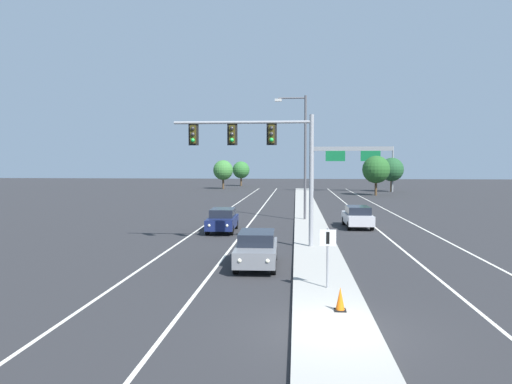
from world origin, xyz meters
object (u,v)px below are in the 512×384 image
(tree_far_right_b, at_px, (392,170))
(tree_far_right_a, at_px, (376,170))
(street_lamp_median, at_px, (303,150))
(car_oncoming_navy, at_px, (223,220))
(traffic_cone_median_nose, at_px, (340,299))
(highway_sign_gantry, at_px, (353,154))
(car_oncoming_grey, at_px, (257,249))
(overhead_signal_mast, at_px, (263,149))
(tree_far_left_a, at_px, (223,170))
(tree_far_left_b, at_px, (241,170))
(car_receding_silver, at_px, (357,216))
(median_sign_post, at_px, (328,249))

(tree_far_right_b, bearing_deg, tree_far_right_a, -113.60)
(street_lamp_median, relative_size, car_oncoming_navy, 2.22)
(traffic_cone_median_nose, relative_size, tree_far_right_a, 0.13)
(highway_sign_gantry, distance_m, tree_far_right_b, 6.84)
(highway_sign_gantry, bearing_deg, car_oncoming_navy, -106.88)
(car_oncoming_grey, distance_m, traffic_cone_median_nose, 7.46)
(overhead_signal_mast, distance_m, tree_far_right_b, 56.32)
(traffic_cone_median_nose, xyz_separation_m, tree_far_left_a, (-14.75, 71.35, 2.93))
(street_lamp_median, height_order, traffic_cone_median_nose, street_lamp_median)
(tree_far_right_a, xyz_separation_m, tree_far_left_a, (-24.99, 15.73, -0.35))
(traffic_cone_median_nose, height_order, tree_far_left_b, tree_far_left_b)
(car_oncoming_navy, distance_m, tree_far_left_b, 65.53)
(tree_far_right_a, bearing_deg, overhead_signal_mast, -106.92)
(car_receding_silver, distance_m, tree_far_left_b, 64.30)
(overhead_signal_mast, relative_size, street_lamp_median, 0.77)
(car_oncoming_grey, xyz_separation_m, car_oncoming_navy, (-3.25, 10.70, 0.00))
(overhead_signal_mast, xyz_separation_m, car_receding_silver, (6.33, 8.97, -4.66))
(tree_far_left_b, relative_size, tree_far_left_a, 0.97)
(car_oncoming_navy, xyz_separation_m, tree_far_right_a, (16.65, 38.16, 2.97))
(tree_far_right_a, bearing_deg, tree_far_left_a, 147.81)
(car_oncoming_navy, bearing_deg, tree_far_right_a, 66.43)
(car_receding_silver, xyz_separation_m, tree_far_left_a, (-17.86, 50.98, 2.62))
(car_oncoming_grey, relative_size, highway_sign_gantry, 0.34)
(tree_far_right_b, distance_m, tree_far_left_a, 29.75)
(street_lamp_median, distance_m, tree_far_left_b, 59.88)
(tree_far_right_b, relative_size, tree_far_left_a, 1.07)
(car_oncoming_navy, bearing_deg, tree_far_left_b, 95.56)
(car_receding_silver, xyz_separation_m, tree_far_left_b, (-15.86, 62.26, 2.50))
(street_lamp_median, xyz_separation_m, highway_sign_gantry, (8.80, 40.71, 0.37))
(traffic_cone_median_nose, bearing_deg, car_receding_silver, 81.31)
(overhead_signal_mast, height_order, traffic_cone_median_nose, overhead_signal_mast)
(traffic_cone_median_nose, xyz_separation_m, tree_far_right_b, (14.29, 64.90, 3.16))
(tree_far_left_b, bearing_deg, tree_far_right_b, -33.25)
(car_oncoming_grey, distance_m, car_receding_silver, 14.99)
(street_lamp_median, bearing_deg, tree_far_right_a, 70.63)
(tree_far_left_b, bearing_deg, car_receding_silver, -75.71)
(traffic_cone_median_nose, bearing_deg, tree_far_left_a, 101.68)
(overhead_signal_mast, distance_m, tree_far_left_b, 71.90)
(tree_far_right_b, bearing_deg, street_lamp_median, -110.35)
(median_sign_post, relative_size, car_oncoming_navy, 0.49)
(tree_far_left_a, bearing_deg, street_lamp_median, -73.67)
(tree_far_left_a, bearing_deg, overhead_signal_mast, -79.11)
(street_lamp_median, distance_m, tree_far_right_a, 33.58)
(car_receding_silver, height_order, tree_far_right_a, tree_far_right_a)
(tree_far_left_a, bearing_deg, traffic_cone_median_nose, -78.32)
(car_oncoming_grey, relative_size, tree_far_right_b, 0.80)
(highway_sign_gantry, height_order, tree_far_left_a, highway_sign_gantry)
(highway_sign_gantry, bearing_deg, car_oncoming_grey, -100.83)
(highway_sign_gantry, height_order, tree_far_left_b, highway_sign_gantry)
(car_oncoming_navy, relative_size, tree_far_left_a, 0.86)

